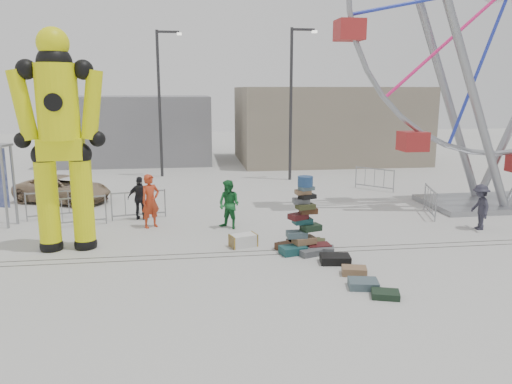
{
  "coord_description": "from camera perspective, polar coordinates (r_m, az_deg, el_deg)",
  "views": [
    {
      "loc": [
        -2.46,
        -13.46,
        4.87
      ],
      "look_at": [
        -0.38,
        1.9,
        1.67
      ],
      "focal_mm": 35.0,
      "sensor_mm": 36.0,
      "label": 1
    }
  ],
  "objects": [
    {
      "name": "pedestrian_red",
      "position": [
        18.14,
        -11.97,
        -1.02
      ],
      "size": [
        0.84,
        0.77,
        1.93
      ],
      "primitive_type": "imported",
      "rotation": [
        0.0,
        0.0,
        0.57
      ],
      "color": "#B23519",
      "rests_on": "ground"
    },
    {
      "name": "row_case_1",
      "position": [
        15.36,
        7.45,
        -6.53
      ],
      "size": [
        0.85,
        0.62,
        0.19
      ],
      "primitive_type": "cube",
      "rotation": [
        0.0,
        0.0,
        -0.22
      ],
      "color": "#575A5E",
      "rests_on": "ground"
    },
    {
      "name": "parked_suv",
      "position": [
        23.4,
        -21.2,
        0.32
      ],
      "size": [
        4.6,
        3.45,
        1.16
      ],
      "primitive_type": "imported",
      "rotation": [
        0.0,
        0.0,
        1.16
      ],
      "color": "#957C60",
      "rests_on": "ground"
    },
    {
      "name": "row_case_3",
      "position": [
        13.75,
        11.16,
        -8.83
      ],
      "size": [
        0.75,
        0.6,
        0.21
      ],
      "primitive_type": "cube",
      "rotation": [
        0.0,
        0.0,
        -0.25
      ],
      "color": "#896545",
      "rests_on": "ground"
    },
    {
      "name": "ground",
      "position": [
        14.53,
        2.51,
        -7.92
      ],
      "size": [
        90.0,
        90.0,
        0.0
      ],
      "primitive_type": "plane",
      "color": "#9E9E99",
      "rests_on": "ground"
    },
    {
      "name": "barricade_wheel_front",
      "position": [
        20.69,
        19.27,
        -1.04
      ],
      "size": [
        0.61,
        1.96,
        1.1
      ],
      "primitive_type": null,
      "rotation": [
        0.0,
        0.0,
        1.31
      ],
      "color": "gray",
      "rests_on": "ground"
    },
    {
      "name": "crash_test_dummy",
      "position": [
        15.97,
        -21.5,
        6.31
      ],
      "size": [
        2.71,
        1.2,
        6.83
      ],
      "rotation": [
        0.0,
        0.0,
        0.05
      ],
      "color": "black",
      "rests_on": "ground"
    },
    {
      "name": "suitcase_tower",
      "position": [
        15.31,
        5.44,
        -4.37
      ],
      "size": [
        1.69,
        1.48,
        2.33
      ],
      "rotation": [
        0.0,
        0.0,
        0.19
      ],
      "color": "#18474A",
      "rests_on": "ground"
    },
    {
      "name": "barricade_dummy_a",
      "position": [
        20.48,
        -22.01,
        -1.36
      ],
      "size": [
        1.95,
        0.63,
        1.1
      ],
      "primitive_type": null,
      "rotation": [
        0.0,
        0.0,
        0.27
      ],
      "color": "gray",
      "rests_on": "ground"
    },
    {
      "name": "row_case_2",
      "position": [
        14.51,
        9.04,
        -7.58
      ],
      "size": [
        0.91,
        0.68,
        0.24
      ],
      "primitive_type": "cube",
      "rotation": [
        0.0,
        0.0,
        -0.14
      ],
      "color": "black",
      "rests_on": "ground"
    },
    {
      "name": "lamp_post_right",
      "position": [
        27.04,
        4.21,
        10.83
      ],
      "size": [
        1.41,
        0.25,
        8.0
      ],
      "color": "#2D2D30",
      "rests_on": "ground"
    },
    {
      "name": "lamp_post_left",
      "position": [
        28.5,
        -10.81,
        10.7
      ],
      "size": [
        1.41,
        0.25,
        8.0
      ],
      "color": "#2D2D30",
      "rests_on": "ground"
    },
    {
      "name": "row_case_4",
      "position": [
        12.94,
        12.15,
        -10.23
      ],
      "size": [
        0.82,
        0.7,
        0.2
      ],
      "primitive_type": "cube",
      "rotation": [
        0.0,
        0.0,
        -0.19
      ],
      "color": "#455A63",
      "rests_on": "ground"
    },
    {
      "name": "ferris_wheel",
      "position": [
        23.2,
        26.98,
        17.64
      ],
      "size": [
        13.6,
        3.43,
        15.78
      ],
      "rotation": [
        0.0,
        0.0,
        0.02
      ],
      "color": "gray",
      "rests_on": "ground"
    },
    {
      "name": "pedestrian_grey",
      "position": [
        19.21,
        24.24,
        -1.57
      ],
      "size": [
        0.71,
        1.1,
        1.62
      ],
      "primitive_type": "imported",
      "rotation": [
        0.0,
        0.0,
        -1.68
      ],
      "color": "#262531",
      "rests_on": "ground"
    },
    {
      "name": "pedestrian_green",
      "position": [
        17.64,
        -3.1,
        -1.44
      ],
      "size": [
        1.07,
        1.05,
        1.74
      ],
      "primitive_type": "imported",
      "rotation": [
        0.0,
        0.0,
        -0.71
      ],
      "color": "#19652C",
      "rests_on": "ground"
    },
    {
      "name": "track_line_near",
      "position": [
        15.08,
        2.1,
        -7.15
      ],
      "size": [
        40.0,
        0.04,
        0.01
      ],
      "primitive_type": "cube",
      "color": "#47443F",
      "rests_on": "ground"
    },
    {
      "name": "steamer_trunk",
      "position": [
        15.79,
        -1.47,
        -5.56
      ],
      "size": [
        0.93,
        0.7,
        0.38
      ],
      "primitive_type": "cube",
      "rotation": [
        0.0,
        0.0,
        0.31
      ],
      "color": "silver",
      "rests_on": "ground"
    },
    {
      "name": "row_case_5",
      "position": [
        12.5,
        14.57,
        -11.25
      ],
      "size": [
        0.76,
        0.65,
        0.16
      ],
      "primitive_type": "cube",
      "rotation": [
        0.0,
        0.0,
        -0.31
      ],
      "color": "black",
      "rests_on": "ground"
    },
    {
      "name": "building_left",
      "position": [
        35.74,
        -13.48,
        7.08
      ],
      "size": [
        10.0,
        8.0,
        4.4
      ],
      "primitive_type": "cube",
      "color": "gray",
      "rests_on": "ground"
    },
    {
      "name": "barricade_wheel_back",
      "position": [
        25.14,
        13.38,
        1.46
      ],
      "size": [
        1.46,
        1.51,
        1.1
      ],
      "primitive_type": null,
      "rotation": [
        0.0,
        0.0,
        -0.8
      ],
      "color": "gray",
      "rests_on": "ground"
    },
    {
      "name": "building_right",
      "position": [
        34.85,
        8.12,
        7.67
      ],
      "size": [
        12.0,
        8.0,
        5.0
      ],
      "primitive_type": "cube",
      "color": "gray",
      "rests_on": "ground"
    },
    {
      "name": "pedestrian_black",
      "position": [
        19.36,
        -13.07,
        -0.69
      ],
      "size": [
        1.01,
        0.52,
        1.65
      ],
      "primitive_type": "imported",
      "rotation": [
        0.0,
        0.0,
        3.01
      ],
      "color": "black",
      "rests_on": "ground"
    },
    {
      "name": "row_case_0",
      "position": [
        15.91,
        6.66,
        -5.83
      ],
      "size": [
        0.82,
        0.72,
        0.21
      ],
      "primitive_type": "cube",
      "rotation": [
        0.0,
        0.0,
        -0.27
      ],
      "color": "#383B1D",
      "rests_on": "ground"
    },
    {
      "name": "barricade_dummy_b",
      "position": [
        19.08,
        -19.79,
        -2.11
      ],
      "size": [
        1.96,
        0.59,
        1.1
      ],
      "primitive_type": null,
      "rotation": [
        0.0,
        0.0,
        0.25
      ],
      "color": "gray",
      "rests_on": "ground"
    },
    {
      "name": "barricade_dummy_c",
      "position": [
        19.5,
        -13.25,
        -1.44
      ],
      "size": [
        1.98,
        0.52,
        1.1
      ],
      "primitive_type": null,
      "rotation": [
        0.0,
        0.0,
        0.21
      ],
      "color": "gray",
      "rests_on": "ground"
    },
    {
      "name": "track_line_far",
      "position": [
        15.46,
        1.85,
        -6.68
      ],
      "size": [
        40.0,
        0.04,
        0.01
      ],
      "primitive_type": "cube",
      "color": "#47443F",
      "rests_on": "ground"
    }
  ]
}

